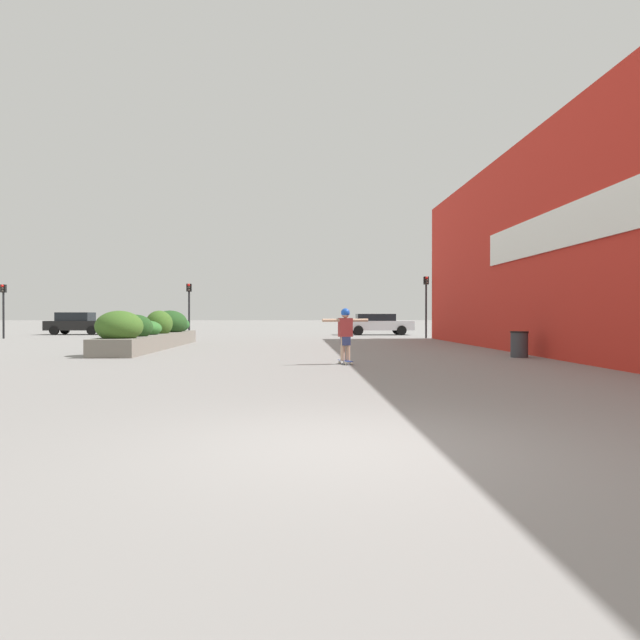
{
  "coord_description": "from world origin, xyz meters",
  "views": [
    {
      "loc": [
        -0.48,
        -5.69,
        1.31
      ],
      "look_at": [
        0.37,
        15.75,
        1.14
      ],
      "focal_mm": 32.0,
      "sensor_mm": 36.0,
      "label": 1
    }
  ],
  "objects_px": {
    "skateboarder": "(345,329)",
    "car_center_left": "(77,323)",
    "traffic_light_left": "(189,301)",
    "trash_bin": "(519,344)",
    "skateboard": "(345,362)",
    "traffic_light_far_left": "(3,301)",
    "car_leftmost": "(377,324)",
    "traffic_light_right": "(426,296)"
  },
  "relations": [
    {
      "from": "skateboarder",
      "to": "car_center_left",
      "type": "bearing_deg",
      "value": 106.57
    },
    {
      "from": "traffic_light_left",
      "to": "trash_bin",
      "type": "bearing_deg",
      "value": -49.75
    },
    {
      "from": "skateboard",
      "to": "traffic_light_left",
      "type": "distance_m",
      "value": 19.47
    },
    {
      "from": "car_center_left",
      "to": "traffic_light_far_left",
      "type": "relative_size",
      "value": 1.3
    },
    {
      "from": "skateboarder",
      "to": "traffic_light_far_left",
      "type": "bearing_deg",
      "value": 118.16
    },
    {
      "from": "trash_bin",
      "to": "traffic_light_left",
      "type": "distance_m",
      "value": 20.48
    },
    {
      "from": "car_leftmost",
      "to": "skateboarder",
      "type": "bearing_deg",
      "value": -10.14
    },
    {
      "from": "skateboard",
      "to": "trash_bin",
      "type": "distance_m",
      "value": 6.09
    },
    {
      "from": "trash_bin",
      "to": "traffic_light_left",
      "type": "xyz_separation_m",
      "value": [
        -13.18,
        15.57,
        1.75
      ]
    },
    {
      "from": "traffic_light_left",
      "to": "car_center_left",
      "type": "bearing_deg",
      "value": 143.39
    },
    {
      "from": "skateboard",
      "to": "car_center_left",
      "type": "distance_m",
      "value": 29.41
    },
    {
      "from": "skateboard",
      "to": "traffic_light_right",
      "type": "distance_m",
      "value": 18.39
    },
    {
      "from": "car_leftmost",
      "to": "traffic_light_left",
      "type": "xyz_separation_m",
      "value": [
        -11.65,
        -5.15,
        1.41
      ]
    },
    {
      "from": "car_center_left",
      "to": "traffic_light_far_left",
      "type": "bearing_deg",
      "value": -12.86
    },
    {
      "from": "skateboard",
      "to": "trash_bin",
      "type": "bearing_deg",
      "value": 4.53
    },
    {
      "from": "skateboard",
      "to": "traffic_light_right",
      "type": "relative_size",
      "value": 0.2
    },
    {
      "from": "traffic_light_left",
      "to": "traffic_light_right",
      "type": "distance_m",
      "value": 13.66
    },
    {
      "from": "skateboarder",
      "to": "traffic_light_right",
      "type": "bearing_deg",
      "value": 53.14
    },
    {
      "from": "traffic_light_far_left",
      "to": "skateboarder",
      "type": "bearing_deg",
      "value": -44.53
    },
    {
      "from": "trash_bin",
      "to": "traffic_light_left",
      "type": "bearing_deg",
      "value": 130.25
    },
    {
      "from": "car_leftmost",
      "to": "car_center_left",
      "type": "height_order",
      "value": "car_center_left"
    },
    {
      "from": "car_center_left",
      "to": "traffic_light_right",
      "type": "distance_m",
      "value": 23.68
    },
    {
      "from": "skateboard",
      "to": "traffic_light_right",
      "type": "xyz_separation_m",
      "value": [
        6.11,
        17.19,
        2.34
      ]
    },
    {
      "from": "traffic_light_right",
      "to": "car_center_left",
      "type": "bearing_deg",
      "value": 162.21
    },
    {
      "from": "car_center_left",
      "to": "traffic_light_left",
      "type": "bearing_deg",
      "value": 53.39
    },
    {
      "from": "traffic_light_right",
      "to": "traffic_light_far_left",
      "type": "distance_m",
      "value": 24.05
    },
    {
      "from": "skateboard",
      "to": "car_center_left",
      "type": "xyz_separation_m",
      "value": [
        -16.39,
        24.41,
        0.71
      ]
    },
    {
      "from": "skateboard",
      "to": "trash_bin",
      "type": "height_order",
      "value": "trash_bin"
    },
    {
      "from": "skateboarder",
      "to": "trash_bin",
      "type": "bearing_deg",
      "value": 4.53
    },
    {
      "from": "skateboarder",
      "to": "car_center_left",
      "type": "height_order",
      "value": "car_center_left"
    },
    {
      "from": "car_center_left",
      "to": "skateboard",
      "type": "bearing_deg",
      "value": 33.88
    },
    {
      "from": "skateboard",
      "to": "traffic_light_left",
      "type": "height_order",
      "value": "traffic_light_left"
    },
    {
      "from": "skateboard",
      "to": "traffic_light_left",
      "type": "xyz_separation_m",
      "value": [
        -7.54,
        17.83,
        2.09
      ]
    },
    {
      "from": "car_leftmost",
      "to": "traffic_light_left",
      "type": "distance_m",
      "value": 12.82
    },
    {
      "from": "traffic_light_right",
      "to": "traffic_light_far_left",
      "type": "xyz_separation_m",
      "value": [
        -24.04,
        0.45,
        -0.29
      ]
    },
    {
      "from": "traffic_light_far_left",
      "to": "car_leftmost",
      "type": "bearing_deg",
      "value": 13.63
    },
    {
      "from": "skateboard",
      "to": "car_center_left",
      "type": "height_order",
      "value": "car_center_left"
    },
    {
      "from": "traffic_light_left",
      "to": "skateboarder",
      "type": "bearing_deg",
      "value": -67.08
    },
    {
      "from": "skateboarder",
      "to": "car_leftmost",
      "type": "distance_m",
      "value": 23.35
    },
    {
      "from": "skateboarder",
      "to": "traffic_light_right",
      "type": "height_order",
      "value": "traffic_light_right"
    },
    {
      "from": "trash_bin",
      "to": "traffic_light_far_left",
      "type": "distance_m",
      "value": 28.2
    },
    {
      "from": "trash_bin",
      "to": "skateboard",
      "type": "bearing_deg",
      "value": -158.16
    }
  ]
}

